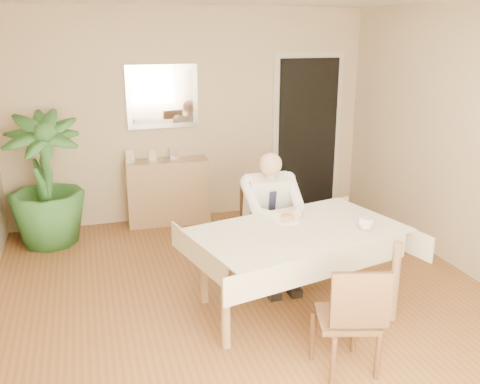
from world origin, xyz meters
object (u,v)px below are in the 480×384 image
object	(u,v)px
coffee_mug	(366,223)
chair_near	(352,316)
chair_far	(263,224)
seated_man	(273,213)
sideboard	(168,192)
potted_palm	(44,180)
dining_table	(297,239)

from	to	relation	value
coffee_mug	chair_near	bearing A→B (deg)	-123.35
chair_far	seated_man	world-z (taller)	seated_man
chair_near	sideboard	distance (m)	3.51
coffee_mug	sideboard	distance (m)	2.95
seated_man	chair_far	bearing A→B (deg)	90.00
chair_far	seated_man	size ratio (longest dim) A/B	0.69
chair_near	potted_palm	size ratio (longest dim) A/B	0.56
sideboard	chair_far	bearing A→B (deg)	-64.95
coffee_mug	potted_palm	distance (m)	3.52
seated_man	chair_near	bearing A→B (deg)	-89.35
coffee_mug	sideboard	bearing A→B (deg)	114.86
chair_far	chair_near	world-z (taller)	chair_far
coffee_mug	seated_man	bearing A→B (deg)	125.38
chair_far	chair_near	xyz separation A→B (m)	(0.02, -1.82, -0.01)
dining_table	chair_far	distance (m)	0.90
chair_far	coffee_mug	distance (m)	1.21
dining_table	potted_palm	world-z (taller)	potted_palm
chair_near	coffee_mug	xyz separation A→B (m)	(0.52, 0.78, 0.34)
chair_far	coffee_mug	world-z (taller)	chair_far
seated_man	sideboard	xyz separation A→B (m)	(-0.69, 1.90, -0.29)
dining_table	seated_man	world-z (taller)	seated_man
seated_man	sideboard	world-z (taller)	seated_man
potted_palm	seated_man	bearing A→B (deg)	-37.36
dining_table	potted_palm	bearing A→B (deg)	120.00
dining_table	chair_far	size ratio (longest dim) A/B	2.26
chair_far	chair_near	bearing A→B (deg)	-85.09
chair_far	chair_near	distance (m)	1.82
chair_far	sideboard	world-z (taller)	chair_far
chair_near	sideboard	bearing A→B (deg)	117.53
dining_table	seated_man	size ratio (longest dim) A/B	1.57
chair_near	sideboard	size ratio (longest dim) A/B	0.84
chair_near	potted_palm	xyz separation A→B (m)	(-2.11, 3.13, 0.27)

